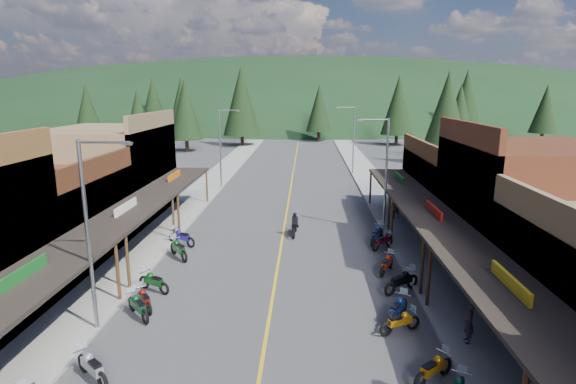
# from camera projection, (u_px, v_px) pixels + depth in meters

# --- Properties ---
(ground) EXTENTS (220.00, 220.00, 0.00)m
(ground) POSITION_uv_depth(u_px,v_px,m) (276.00, 276.00, 24.35)
(ground) COLOR #38383A
(ground) RESTS_ON ground
(centerline) EXTENTS (0.15, 90.00, 0.01)m
(centerline) POSITION_uv_depth(u_px,v_px,m) (290.00, 193.00, 43.83)
(centerline) COLOR gold
(centerline) RESTS_ON ground
(sidewalk_west) EXTENTS (3.40, 94.00, 0.15)m
(sidewalk_west) POSITION_uv_depth(u_px,v_px,m) (202.00, 192.00, 44.16)
(sidewalk_west) COLOR gray
(sidewalk_west) RESTS_ON ground
(sidewalk_east) EXTENTS (3.40, 94.00, 0.15)m
(sidewalk_east) POSITION_uv_depth(u_px,v_px,m) (379.00, 193.00, 43.47)
(sidewalk_east) COLOR gray
(sidewalk_east) RESTS_ON ground
(shop_west_2) EXTENTS (10.90, 9.00, 6.20)m
(shop_west_2) POSITION_uv_depth(u_px,v_px,m) (41.00, 219.00, 25.99)
(shop_west_2) COLOR #3F2111
(shop_west_2) RESTS_ON ground
(shop_west_3) EXTENTS (10.90, 10.20, 8.20)m
(shop_west_3) POSITION_uv_depth(u_px,v_px,m) (110.00, 173.00, 35.13)
(shop_west_3) COLOR brown
(shop_west_3) RESTS_ON ground
(shop_east_2) EXTENTS (10.90, 9.00, 8.20)m
(shop_east_2) POSITION_uv_depth(u_px,v_px,m) (528.00, 208.00, 24.68)
(shop_east_2) COLOR #562B19
(shop_east_2) RESTS_ON ground
(shop_east_3) EXTENTS (10.90, 10.20, 6.20)m
(shop_east_3) POSITION_uv_depth(u_px,v_px,m) (465.00, 188.00, 34.25)
(shop_east_3) COLOR #4C2D16
(shop_east_3) RESTS_ON ground
(streetlight_0) EXTENTS (2.16, 0.18, 8.00)m
(streetlight_0) POSITION_uv_depth(u_px,v_px,m) (91.00, 229.00, 17.79)
(streetlight_0) COLOR gray
(streetlight_0) RESTS_ON ground
(streetlight_1) EXTENTS (2.16, 0.18, 8.00)m
(streetlight_1) POSITION_uv_depth(u_px,v_px,m) (221.00, 145.00, 45.07)
(streetlight_1) COLOR gray
(streetlight_1) RESTS_ON ground
(streetlight_2) EXTENTS (2.16, 0.18, 8.00)m
(streetlight_2) POSITION_uv_depth(u_px,v_px,m) (384.00, 170.00, 30.88)
(streetlight_2) COLOR gray
(streetlight_2) RESTS_ON ground
(streetlight_3) EXTENTS (2.16, 0.18, 8.00)m
(streetlight_3) POSITION_uv_depth(u_px,v_px,m) (352.00, 137.00, 52.32)
(streetlight_3) COLOR gray
(streetlight_3) RESTS_ON ground
(ridge_hill) EXTENTS (310.00, 140.00, 60.00)m
(ridge_hill) POSITION_uv_depth(u_px,v_px,m) (302.00, 119.00, 155.89)
(ridge_hill) COLOR black
(ridge_hill) RESTS_ON ground
(pine_0) EXTENTS (5.04, 5.04, 11.00)m
(pine_0) POSITION_uv_depth(u_px,v_px,m) (87.00, 108.00, 84.92)
(pine_0) COLOR black
(pine_0) RESTS_ON ground
(pine_1) EXTENTS (5.88, 5.88, 12.50)m
(pine_1) POSITION_uv_depth(u_px,v_px,m) (182.00, 103.00, 91.91)
(pine_1) COLOR black
(pine_1) RESTS_ON ground
(pine_2) EXTENTS (6.72, 6.72, 14.00)m
(pine_2) POSITION_uv_depth(u_px,v_px,m) (241.00, 101.00, 79.49)
(pine_2) COLOR black
(pine_2) RESTS_ON ground
(pine_3) EXTENTS (5.04, 5.04, 11.00)m
(pine_3) POSITION_uv_depth(u_px,v_px,m) (319.00, 108.00, 87.06)
(pine_3) COLOR black
(pine_3) RESTS_ON ground
(pine_4) EXTENTS (5.88, 5.88, 12.50)m
(pine_4) POSITION_uv_depth(u_px,v_px,m) (398.00, 105.00, 80.49)
(pine_4) COLOR black
(pine_4) RESTS_ON ground
(pine_5) EXTENTS (6.72, 6.72, 14.00)m
(pine_5) POSITION_uv_depth(u_px,v_px,m) (466.00, 100.00, 91.38)
(pine_5) COLOR black
(pine_5) RESTS_ON ground
(pine_6) EXTENTS (5.04, 5.04, 11.00)m
(pine_6) POSITION_uv_depth(u_px,v_px,m) (545.00, 109.00, 83.45)
(pine_6) COLOR black
(pine_6) RESTS_ON ground
(pine_7) EXTENTS (5.88, 5.88, 12.50)m
(pine_7) POSITION_uv_depth(u_px,v_px,m) (153.00, 102.00, 98.07)
(pine_7) COLOR black
(pine_7) RESTS_ON ground
(pine_8) EXTENTS (4.48, 4.48, 10.00)m
(pine_8) POSITION_uv_depth(u_px,v_px,m) (138.00, 118.00, 62.87)
(pine_8) COLOR black
(pine_8) RESTS_ON ground
(pine_9) EXTENTS (4.93, 4.93, 10.80)m
(pine_9) POSITION_uv_depth(u_px,v_px,m) (459.00, 114.00, 65.83)
(pine_9) COLOR black
(pine_9) RESTS_ON ground
(pine_10) EXTENTS (5.38, 5.38, 11.60)m
(pine_10) POSITION_uv_depth(u_px,v_px,m) (185.00, 110.00, 72.28)
(pine_10) COLOR black
(pine_10) RESTS_ON ground
(pine_11) EXTENTS (5.82, 5.82, 12.40)m
(pine_11) POSITION_uv_depth(u_px,v_px,m) (447.00, 111.00, 58.99)
(pine_11) COLOR black
(pine_11) RESTS_ON ground
(bike_west_4) EXTENTS (2.04, 1.88, 1.19)m
(bike_west_4) POSITION_uv_depth(u_px,v_px,m) (92.00, 366.00, 15.38)
(bike_west_4) COLOR gray
(bike_west_4) RESTS_ON ground
(bike_west_5) EXTENTS (1.91, 2.02, 1.19)m
(bike_west_5) POSITION_uv_depth(u_px,v_px,m) (138.00, 305.00, 19.72)
(bike_west_5) COLOR #0C3E1F
(bike_west_5) RESTS_ON ground
(bike_west_6) EXTENTS (1.64, 1.91, 1.09)m
(bike_west_6) POSITION_uv_depth(u_px,v_px,m) (144.00, 298.00, 20.48)
(bike_west_6) COLOR maroon
(bike_west_6) RESTS_ON ground
(bike_west_7) EXTENTS (2.08, 1.58, 1.15)m
(bike_west_7) POSITION_uv_depth(u_px,v_px,m) (154.00, 281.00, 22.30)
(bike_west_7) COLOR #0D4415
(bike_west_7) RESTS_ON ground
(bike_west_8) EXTENTS (2.02, 2.28, 1.31)m
(bike_west_8) POSITION_uv_depth(u_px,v_px,m) (179.00, 248.00, 26.69)
(bike_west_8) COLOR #0C3F16
(bike_west_8) RESTS_ON ground
(bike_west_9) EXTENTS (2.22, 1.68, 1.22)m
(bike_west_9) POSITION_uv_depth(u_px,v_px,m) (182.00, 236.00, 28.94)
(bike_west_9) COLOR navy
(bike_west_9) RESTS_ON ground
(bike_east_4) EXTENTS (1.93, 1.72, 1.11)m
(bike_east_4) POSITION_uv_depth(u_px,v_px,m) (434.00, 367.00, 15.35)
(bike_east_4) COLOR #9E5E0B
(bike_east_4) RESTS_ON ground
(bike_east_5) EXTENTS (1.99, 1.39, 1.09)m
(bike_east_5) POSITION_uv_depth(u_px,v_px,m) (400.00, 321.00, 18.48)
(bike_east_5) COLOR #B26E0C
(bike_east_5) RESTS_ON ground
(bike_east_6) EXTENTS (1.74, 2.22, 1.23)m
(bike_east_6) POSITION_uv_depth(u_px,v_px,m) (397.00, 308.00, 19.42)
(bike_east_6) COLOR navy
(bike_east_6) RESTS_ON ground
(bike_east_7) EXTENTS (2.24, 1.91, 1.27)m
(bike_east_7) POSITION_uv_depth(u_px,v_px,m) (402.00, 280.00, 22.21)
(bike_east_7) COLOR black
(bike_east_7) RESTS_ON ground
(bike_east_8) EXTENTS (1.54, 2.13, 1.17)m
(bike_east_8) POSITION_uv_depth(u_px,v_px,m) (387.00, 263.00, 24.56)
(bike_east_8) COLOR #A7250B
(bike_east_8) RESTS_ON ground
(bike_east_9) EXTENTS (1.88, 1.83, 1.12)m
(bike_east_9) POSITION_uv_depth(u_px,v_px,m) (383.00, 240.00, 28.32)
(bike_east_9) COLOR maroon
(bike_east_9) RESTS_ON ground
(bike_east_10) EXTENTS (1.71, 2.43, 1.33)m
(bike_east_10) POSITION_uv_depth(u_px,v_px,m) (377.00, 233.00, 29.37)
(bike_east_10) COLOR navy
(bike_east_10) RESTS_ON ground
(rider_on_bike) EXTENTS (0.89, 2.27, 1.69)m
(rider_on_bike) POSITION_uv_depth(u_px,v_px,m) (295.00, 226.00, 30.97)
(rider_on_bike) COLOR black
(rider_on_bike) RESTS_ON ground
(pedestrian_east_a) EXTENTS (0.45, 0.63, 1.62)m
(pedestrian_east_a) POSITION_uv_depth(u_px,v_px,m) (469.00, 323.00, 17.47)
(pedestrian_east_a) COLOR #2A1F2E
(pedestrian_east_a) RESTS_ON sidewalk_east
(pedestrian_east_b) EXTENTS (0.97, 0.73, 1.77)m
(pedestrian_east_b) POSITION_uv_depth(u_px,v_px,m) (394.00, 207.00, 34.61)
(pedestrian_east_b) COLOR brown
(pedestrian_east_b) RESTS_ON sidewalk_east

